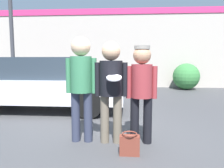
{
  "coord_description": "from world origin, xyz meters",
  "views": [
    {
      "loc": [
        0.26,
        -3.88,
        1.44
      ],
      "look_at": [
        -0.04,
        -0.02,
        1.0
      ],
      "focal_mm": 35.0,
      "sensor_mm": 36.0,
      "label": 1
    }
  ],
  "objects_px": {
    "shrub": "(186,76)",
    "street_lamp": "(16,3)",
    "person_middle_with_frisbee": "(111,83)",
    "parked_car_near": "(45,83)",
    "person_left": "(81,79)",
    "person_right": "(142,85)",
    "handbag": "(130,144)"
  },
  "relations": [
    {
      "from": "person_middle_with_frisbee",
      "to": "person_right",
      "type": "bearing_deg",
      "value": 3.19
    },
    {
      "from": "person_middle_with_frisbee",
      "to": "shrub",
      "type": "distance_m",
      "value": 7.65
    },
    {
      "from": "shrub",
      "to": "street_lamp",
      "type": "bearing_deg",
      "value": -147.58
    },
    {
      "from": "person_right",
      "to": "shrub",
      "type": "bearing_deg",
      "value": 70.17
    },
    {
      "from": "parked_car_near",
      "to": "person_left",
      "type": "bearing_deg",
      "value": -56.01
    },
    {
      "from": "person_left",
      "to": "shrub",
      "type": "relative_size",
      "value": 1.45
    },
    {
      "from": "person_right",
      "to": "street_lamp",
      "type": "relative_size",
      "value": 0.33
    },
    {
      "from": "person_left",
      "to": "shrub",
      "type": "distance_m",
      "value": 7.85
    },
    {
      "from": "person_right",
      "to": "person_middle_with_frisbee",
      "type": "bearing_deg",
      "value": -176.81
    },
    {
      "from": "handbag",
      "to": "person_middle_with_frisbee",
      "type": "bearing_deg",
      "value": 123.79
    },
    {
      "from": "person_left",
      "to": "handbag",
      "type": "distance_m",
      "value": 1.36
    },
    {
      "from": "person_middle_with_frisbee",
      "to": "person_right",
      "type": "height_order",
      "value": "person_middle_with_frisbee"
    },
    {
      "from": "person_right",
      "to": "street_lamp",
      "type": "xyz_separation_m",
      "value": [
        -3.71,
        3.03,
        2.16
      ]
    },
    {
      "from": "person_middle_with_frisbee",
      "to": "parked_car_near",
      "type": "height_order",
      "value": "person_middle_with_frisbee"
    },
    {
      "from": "person_right",
      "to": "shrub",
      "type": "height_order",
      "value": "person_right"
    },
    {
      "from": "person_right",
      "to": "shrub",
      "type": "relative_size",
      "value": 1.33
    },
    {
      "from": "person_left",
      "to": "parked_car_near",
      "type": "height_order",
      "value": "person_left"
    },
    {
      "from": "person_left",
      "to": "person_right",
      "type": "height_order",
      "value": "person_left"
    },
    {
      "from": "parked_car_near",
      "to": "street_lamp",
      "type": "height_order",
      "value": "street_lamp"
    },
    {
      "from": "street_lamp",
      "to": "handbag",
      "type": "bearing_deg",
      "value": -45.18
    },
    {
      "from": "person_left",
      "to": "shrub",
      "type": "xyz_separation_m",
      "value": [
        3.55,
        6.98,
        -0.48
      ]
    },
    {
      "from": "street_lamp",
      "to": "shrub",
      "type": "bearing_deg",
      "value": 32.42
    },
    {
      "from": "parked_car_near",
      "to": "shrub",
      "type": "distance_m",
      "value": 6.91
    },
    {
      "from": "person_left",
      "to": "parked_car_near",
      "type": "distance_m",
      "value": 2.87
    },
    {
      "from": "person_middle_with_frisbee",
      "to": "handbag",
      "type": "bearing_deg",
      "value": -56.21
    },
    {
      "from": "person_left",
      "to": "person_middle_with_frisbee",
      "type": "xyz_separation_m",
      "value": [
        0.52,
        -0.03,
        -0.06
      ]
    },
    {
      "from": "person_middle_with_frisbee",
      "to": "shrub",
      "type": "bearing_deg",
      "value": 66.6
    },
    {
      "from": "person_middle_with_frisbee",
      "to": "handbag",
      "type": "height_order",
      "value": "person_middle_with_frisbee"
    },
    {
      "from": "person_left",
      "to": "person_middle_with_frisbee",
      "type": "distance_m",
      "value": 0.52
    },
    {
      "from": "person_left",
      "to": "handbag",
      "type": "relative_size",
      "value": 5.34
    },
    {
      "from": "street_lamp",
      "to": "shrub",
      "type": "xyz_separation_m",
      "value": [
        6.22,
        3.95,
        -2.53
      ]
    },
    {
      "from": "person_right",
      "to": "handbag",
      "type": "bearing_deg",
      "value": -111.19
    }
  ]
}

